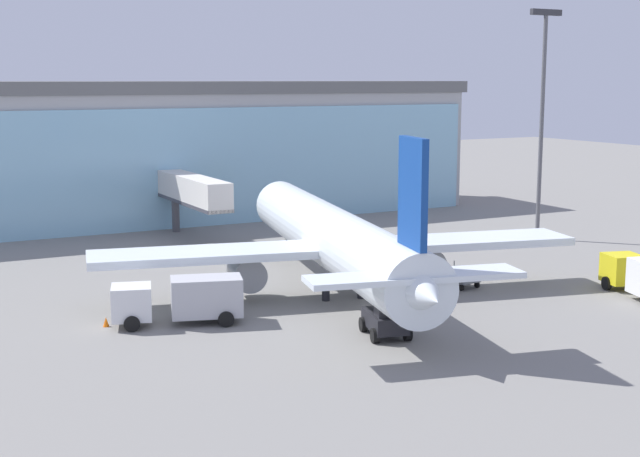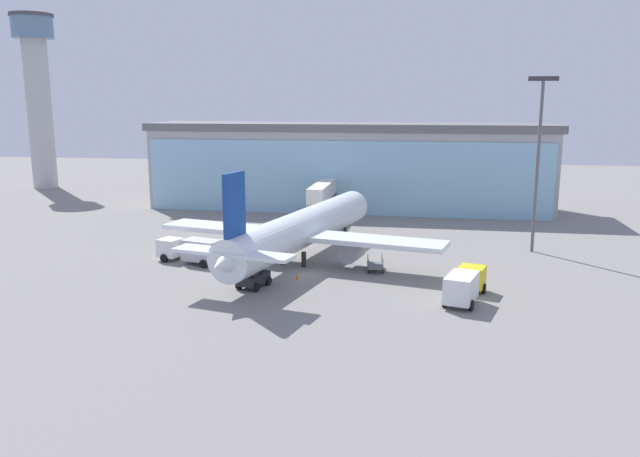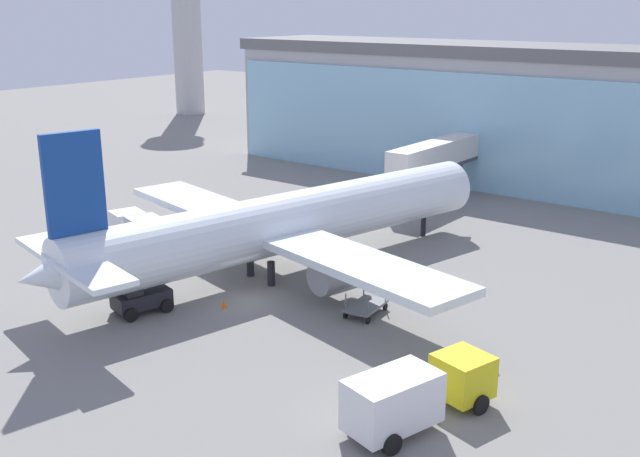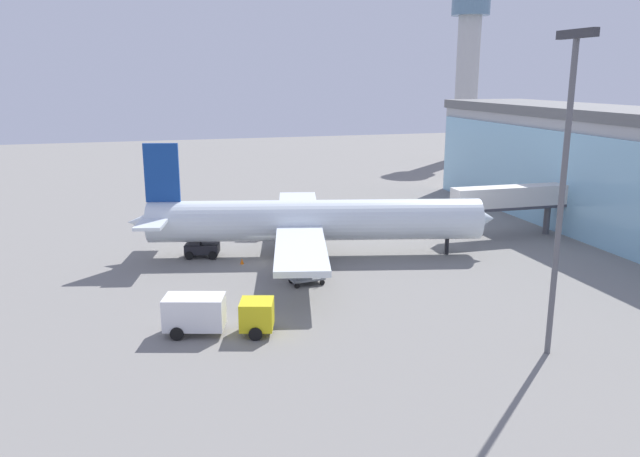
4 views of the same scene
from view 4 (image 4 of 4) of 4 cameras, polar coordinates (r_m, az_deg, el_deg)
ground at (r=58.74m, az=-5.28°, el=-3.12°), size 240.00×240.00×0.00m
terminal_building at (r=75.69m, az=26.21°, el=4.59°), size 63.97×14.12×13.57m
jet_bridge at (r=70.00m, az=16.99°, el=2.60°), size 2.43×13.01×5.55m
control_tower at (r=135.05m, az=13.36°, el=14.47°), size 8.02×8.02×33.42m
apron_light_mast at (r=39.51m, az=21.41°, el=4.87°), size 3.20×0.40×19.56m
airplane at (r=59.79m, az=-0.95°, el=0.70°), size 31.45×35.11×10.99m
catering_truck at (r=70.51m, az=-5.33°, el=0.97°), size 7.62×4.32×2.65m
fuel_truck at (r=42.96m, az=-9.60°, el=-7.64°), size 4.17×7.62×2.65m
baggage_cart at (r=52.44m, az=-1.24°, el=-4.58°), size 1.90×2.96×1.50m
pushback_tug at (r=61.17m, az=-10.83°, el=-1.68°), size 2.89×3.57×2.30m
safety_cone_nose at (r=58.43m, az=-7.15°, el=-2.98°), size 0.36×0.36×0.55m
safety_cone_wingtip at (r=74.90m, az=-4.75°, el=0.81°), size 0.36×0.36×0.55m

